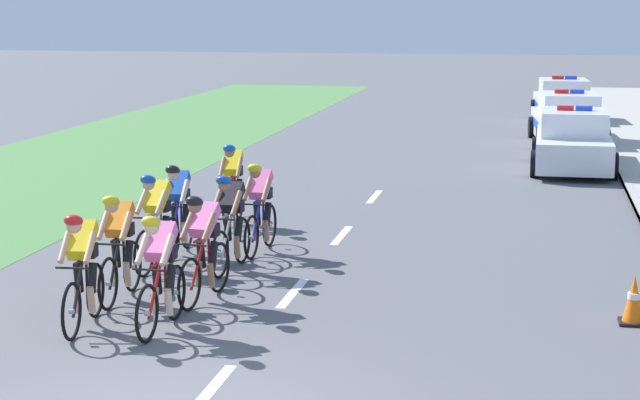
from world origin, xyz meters
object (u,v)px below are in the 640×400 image
Objects in this scene: cyclist_fifth at (156,220)px; police_car_second at (568,121)px; cyclist_eighth at (260,206)px; cyclist_ninth at (233,182)px; cyclist_sixth at (230,221)px; cyclist_second at (160,270)px; cyclist_fourth at (203,246)px; police_car_third at (563,102)px; traffic_cone_near at (634,300)px; cyclist_third at (119,245)px; police_car_nearest at (573,143)px; cyclist_lead at (82,268)px; cyclist_seventh at (178,208)px.

police_car_second reaches higher than cyclist_fifth.
cyclist_fifth and cyclist_eighth have the same top height.
cyclist_sixth is at bearing -74.95° from cyclist_ninth.
cyclist_second is at bearing -90.03° from cyclist_sixth.
police_car_second is (5.31, 15.56, -0.11)m from cyclist_eighth.
cyclist_fifth is 3.68m from cyclist_ninth.
cyclist_fourth is 0.38× the size of police_car_third.
cyclist_ninth is 0.38× the size of police_car_second.
traffic_cone_near is (5.68, -2.99, -0.48)m from cyclist_eighth.
cyclist_eighth is 2.69× the size of traffic_cone_near.
police_car_second is 6.12m from police_car_third.
cyclist_ninth is (0.08, 5.47, 0.00)m from cyclist_third.
police_car_third is at bearing 75.41° from cyclist_third.
police_car_nearest is at bearing 68.24° from cyclist_fourth.
cyclist_ninth is 8.58m from traffic_cone_near.
police_car_nearest is (5.45, 11.60, -0.11)m from cyclist_sixth.
cyclist_third is 15.02m from police_car_nearest.
cyclist_third is at bearing 129.53° from cyclist_second.
cyclist_fifth is at bearing 92.55° from cyclist_lead.
cyclist_second and cyclist_seventh have the same top height.
cyclist_second is 3.20m from cyclist_sixth.
police_car_nearest reaches higher than traffic_cone_near.
traffic_cone_near is at bearing -12.76° from cyclist_fifth.
police_car_nearest is (6.58, 11.75, -0.11)m from cyclist_fifth.
cyclist_eighth is at bearing -64.17° from cyclist_ninth.
cyclist_lead is at bearing -107.76° from police_car_second.
cyclist_seventh is 0.38× the size of police_car_second.
cyclist_seventh is 12.60m from police_car_nearest.
cyclist_sixth is at bearing -103.37° from police_car_third.
cyclist_lead is 0.38× the size of police_car_second.
police_car_nearest is at bearing 60.73° from cyclist_fifth.
cyclist_ninth is at bearing 101.38° from cyclist_fourth.
cyclist_third is 2.21m from cyclist_sixth.
cyclist_fifth is 1.00× the size of cyclist_eighth.
cyclist_third and cyclist_eighth have the same top height.
cyclist_fourth and cyclist_eighth have the same top height.
cyclist_second is at bearing -101.79° from police_car_third.
cyclist_lead is at bearing -104.02° from cyclist_eighth.
police_car_nearest is (5.31, 10.33, -0.11)m from cyclist_eighth.
cyclist_ninth is at bearing 87.10° from cyclist_fifth.
police_car_second is at bearing 72.24° from cyclist_lead.
cyclist_third is 2.80m from cyclist_seventh.
cyclist_third is 0.39× the size of police_car_nearest.
cyclist_sixth is (1.03, 1.95, 0.00)m from cyclist_third.
cyclist_eighth is at bearing 152.22° from traffic_cone_near.
cyclist_seventh is 17.28m from police_car_second.
cyclist_eighth is 0.39× the size of police_car_nearest.
cyclist_ninth is (-0.95, 3.52, 0.00)m from cyclist_sixth.
cyclist_seventh is at bearing -161.81° from cyclist_eighth.
cyclist_seventh is at bearing -121.44° from police_car_nearest.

